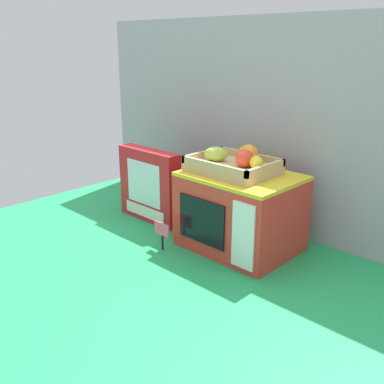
% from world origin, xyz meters
% --- Properties ---
extents(ground_plane, '(1.70, 1.70, 0.00)m').
position_xyz_m(ground_plane, '(0.00, 0.00, 0.00)').
color(ground_plane, '#219E54').
rests_on(ground_plane, ground).
extents(display_back_panel, '(1.61, 0.03, 0.78)m').
position_xyz_m(display_back_panel, '(0.00, 0.28, 0.39)').
color(display_back_panel, '#A0A3A8').
rests_on(display_back_panel, ground).
extents(toy_microwave, '(0.38, 0.30, 0.27)m').
position_xyz_m(toy_microwave, '(0.13, 0.05, 0.13)').
color(toy_microwave, red).
rests_on(toy_microwave, ground).
extents(food_groups_crate, '(0.28, 0.21, 0.10)m').
position_xyz_m(food_groups_crate, '(0.10, 0.04, 0.30)').
color(food_groups_crate, tan).
rests_on(food_groups_crate, toy_microwave).
extents(cookie_set_box, '(0.30, 0.07, 0.29)m').
position_xyz_m(cookie_set_box, '(-0.29, 0.00, 0.14)').
color(cookie_set_box, red).
rests_on(cookie_set_box, ground).
extents(price_sign, '(0.07, 0.01, 0.10)m').
position_xyz_m(price_sign, '(-0.05, -0.16, 0.07)').
color(price_sign, black).
rests_on(price_sign, ground).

